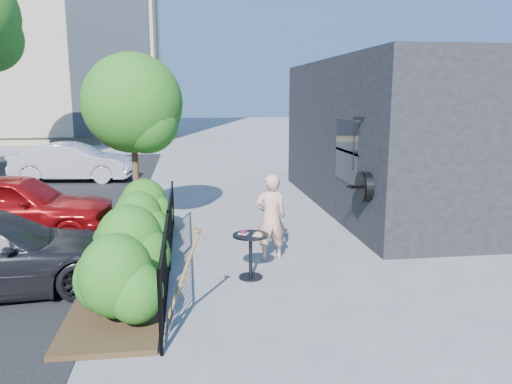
{
  "coord_description": "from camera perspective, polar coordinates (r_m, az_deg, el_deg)",
  "views": [
    {
      "loc": [
        -1.13,
        -8.61,
        3.08
      ],
      "look_at": [
        0.19,
        0.92,
        1.2
      ],
      "focal_mm": 35.0,
      "sensor_mm": 36.0,
      "label": 1
    }
  ],
  "objects": [
    {
      "name": "ground",
      "position": [
        9.21,
        -0.38,
        -8.47
      ],
      "size": [
        120.0,
        120.0,
        0.0
      ],
      "primitive_type": "plane",
      "color": "gray",
      "rests_on": "ground"
    },
    {
      "name": "shop_building",
      "position": [
        14.73,
        19.0,
        6.26
      ],
      "size": [
        6.22,
        9.0,
        4.0
      ],
      "color": "black",
      "rests_on": "ground"
    },
    {
      "name": "fence",
      "position": [
        8.98,
        -9.97,
        -5.42
      ],
      "size": [
        0.05,
        6.05,
        1.1
      ],
      "color": "black",
      "rests_on": "ground"
    },
    {
      "name": "planting_bed",
      "position": [
        9.19,
        -14.27,
        -8.61
      ],
      "size": [
        1.3,
        6.0,
        0.08
      ],
      "primitive_type": "cube",
      "color": "#382616",
      "rests_on": "ground"
    },
    {
      "name": "shrubs",
      "position": [
        9.08,
        -13.77,
        -4.47
      ],
      "size": [
        1.1,
        5.6,
        1.24
      ],
      "color": "#186316",
      "rests_on": "ground"
    },
    {
      "name": "patio_tree",
      "position": [
        11.42,
        -13.61,
        9.17
      ],
      "size": [
        2.2,
        2.2,
        3.94
      ],
      "color": "#3F2B19",
      "rests_on": "ground"
    },
    {
      "name": "cafe_table",
      "position": [
        8.49,
        -0.62,
        -6.41
      ],
      "size": [
        0.61,
        0.61,
        0.82
      ],
      "rotation": [
        0.0,
        0.0,
        -0.38
      ],
      "color": "black",
      "rests_on": "ground"
    },
    {
      "name": "woman",
      "position": [
        9.34,
        1.69,
        -2.91
      ],
      "size": [
        0.63,
        0.44,
        1.65
      ],
      "primitive_type": "imported",
      "rotation": [
        0.0,
        0.0,
        3.22
      ],
      "color": "tan",
      "rests_on": "ground"
    },
    {
      "name": "shovel",
      "position": [
        6.78,
        -8.54,
        -10.39
      ],
      "size": [
        0.49,
        0.18,
        1.41
      ],
      "color": "brown",
      "rests_on": "ground"
    },
    {
      "name": "car_red",
      "position": [
        11.9,
        -26.06,
        -1.47
      ],
      "size": [
        4.36,
        1.94,
        1.46
      ],
      "primitive_type": "imported",
      "rotation": [
        0.0,
        0.0,
        1.52
      ],
      "color": "#9E0D11",
      "rests_on": "ground"
    },
    {
      "name": "car_silver",
      "position": [
        19.15,
        -20.18,
        3.22
      ],
      "size": [
        4.34,
        1.93,
        1.38
      ],
      "primitive_type": "imported",
      "rotation": [
        0.0,
        0.0,
        1.46
      ],
      "color": "#AFAFB4",
      "rests_on": "ground"
    }
  ]
}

